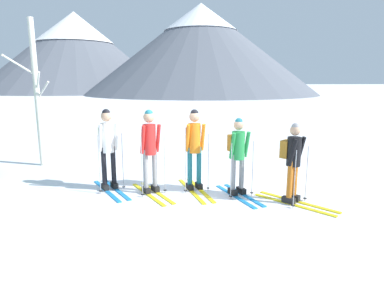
{
  "coord_description": "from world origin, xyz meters",
  "views": [
    {
      "loc": [
        -0.85,
        -6.87,
        2.48
      ],
      "look_at": [
        0.1,
        0.36,
        1.05
      ],
      "focal_mm": 30.28,
      "sensor_mm": 36.0,
      "label": 1
    }
  ],
  "objects": [
    {
      "name": "ground_plane",
      "position": [
        0.0,
        0.0,
        0.0
      ],
      "size": [
        400.0,
        400.0,
        0.0
      ],
      "primitive_type": "plane",
      "color": "white"
    },
    {
      "name": "birch_tree_tall",
      "position": [
        -4.05,
        2.99,
        2.13
      ],
      "size": [
        1.09,
        0.66,
        4.2
      ],
      "color": "silver",
      "rests_on": "ground"
    },
    {
      "name": "skier_in_black",
      "position": [
        2.0,
        -0.83,
        0.92
      ],
      "size": [
        1.35,
        1.55,
        1.66
      ],
      "color": "yellow",
      "rests_on": "ground"
    },
    {
      "name": "skier_in_green",
      "position": [
        1.02,
        -0.22,
        0.96
      ],
      "size": [
        0.75,
        1.57,
        1.7
      ],
      "color": "#1E84D1",
      "rests_on": "ground"
    },
    {
      "name": "skier_in_white",
      "position": [
        -1.82,
        0.5,
        1.07
      ],
      "size": [
        1.01,
        1.67,
        1.86
      ],
      "color": "#1E84D1",
      "rests_on": "ground"
    },
    {
      "name": "skier_in_orange",
      "position": [
        0.13,
        0.24,
        1.06
      ],
      "size": [
        0.64,
        1.78,
        1.86
      ],
      "color": "yellow",
      "rests_on": "ground"
    },
    {
      "name": "mountain_ridge_distant",
      "position": [
        -3.9,
        61.87,
        8.56
      ],
      "size": [
        67.15,
        56.52,
        17.03
      ],
      "color": "slate",
      "rests_on": "ground"
    },
    {
      "name": "skier_in_red",
      "position": [
        -0.87,
        0.14,
        1.05
      ],
      "size": [
        0.95,
        1.64,
        1.87
      ],
      "color": "yellow",
      "rests_on": "ground"
    }
  ]
}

